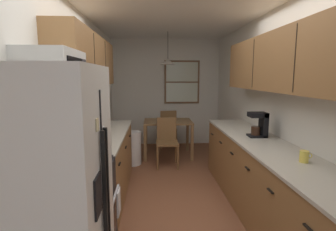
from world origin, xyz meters
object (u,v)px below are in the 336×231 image
(coffee_maker, at_px, (260,124))
(microwave_over_range, at_px, (53,72))
(dining_chair_near, at_px, (167,139))
(storage_canister, at_px, (90,139))
(table_serving_bowl, at_px, (170,119))
(dining_table, at_px, (168,127))
(mug_by_coffeemaker, at_px, (304,156))
(dining_chair_far, at_px, (167,127))
(stove_range, at_px, (76,214))
(refrigerator, at_px, (46,212))
(trash_bin, at_px, (133,148))

(coffee_maker, bearing_deg, microwave_over_range, -154.43)
(microwave_over_range, height_order, dining_chair_near, microwave_over_range)
(microwave_over_range, xyz_separation_m, storage_canister, (0.11, 0.65, -0.72))
(coffee_maker, height_order, table_serving_bowl, coffee_maker)
(storage_canister, xyz_separation_m, table_serving_bowl, (1.05, 2.51, -0.20))
(dining_table, relative_size, mug_by_coffeemaker, 8.49)
(dining_chair_far, xyz_separation_m, storage_canister, (-1.02, -3.08, 0.49))
(stove_range, xyz_separation_m, dining_chair_near, (0.94, 2.57, 0.03))
(microwave_over_range, bearing_deg, storage_canister, 80.61)
(refrigerator, distance_m, table_serving_bowl, 3.98)
(stove_range, xyz_separation_m, storage_canister, (-0.01, 0.65, 0.52))
(dining_table, height_order, trash_bin, dining_table)
(dining_chair_near, xyz_separation_m, mug_by_coffeemaker, (1.11, -2.54, 0.45))
(microwave_over_range, height_order, dining_table, microwave_over_range)
(refrigerator, distance_m, coffee_maker, 2.66)
(dining_chair_near, bearing_deg, mug_by_coffeemaker, -66.46)
(coffee_maker, bearing_deg, table_serving_bowl, 115.35)
(refrigerator, xyz_separation_m, dining_table, (0.95, 3.83, -0.23))
(dining_chair_near, xyz_separation_m, storage_canister, (-0.95, -1.92, 0.49))
(dining_chair_far, distance_m, trash_bin, 1.30)
(coffee_maker, bearing_deg, refrigerator, -139.48)
(storage_canister, height_order, coffee_maker, coffee_maker)
(refrigerator, relative_size, dining_chair_far, 1.93)
(microwave_over_range, height_order, table_serving_bowl, microwave_over_range)
(storage_canister, bearing_deg, microwave_over_range, -99.39)
(refrigerator, relative_size, table_serving_bowl, 10.75)
(dining_table, xyz_separation_m, mug_by_coffeemaker, (1.06, -3.12, 0.32))
(microwave_over_range, relative_size, dining_chair_far, 0.68)
(stove_range, distance_m, storage_canister, 0.83)
(dining_chair_far, height_order, coffee_maker, coffee_maker)
(dining_table, xyz_separation_m, dining_chair_near, (-0.05, -0.58, -0.13))
(storage_canister, bearing_deg, trash_bin, 81.55)
(refrigerator, distance_m, dining_table, 3.96)
(microwave_over_range, xyz_separation_m, dining_chair_near, (1.06, 2.57, -1.21))
(trash_bin, height_order, coffee_maker, coffee_maker)
(dining_chair_far, bearing_deg, stove_range, -105.28)
(dining_table, relative_size, storage_canister, 5.63)
(dining_chair_near, bearing_deg, dining_chair_far, 86.19)
(mug_by_coffeemaker, height_order, table_serving_bowl, mug_by_coffeemaker)
(dining_chair_near, distance_m, storage_canister, 2.19)
(storage_canister, distance_m, coffee_maker, 2.09)
(dining_chair_near, bearing_deg, coffee_maker, -54.09)
(refrigerator, bearing_deg, dining_chair_far, 77.47)
(microwave_over_range, height_order, coffee_maker, microwave_over_range)
(stove_range, distance_m, trash_bin, 2.69)
(refrigerator, distance_m, mug_by_coffeemaker, 2.13)
(storage_canister, xyz_separation_m, coffee_maker, (2.06, 0.38, 0.08))
(dining_chair_near, bearing_deg, table_serving_bowl, 80.38)
(stove_range, xyz_separation_m, dining_table, (0.99, 3.15, 0.16))
(microwave_over_range, relative_size, dining_chair_near, 0.68)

